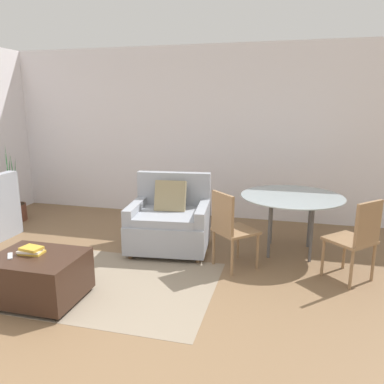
# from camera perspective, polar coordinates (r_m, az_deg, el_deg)

# --- Properties ---
(ground_plane) EXTENTS (20.00, 20.00, 0.00)m
(ground_plane) POSITION_cam_1_polar(r_m,az_deg,el_deg) (3.38, -14.89, -20.39)
(ground_plane) COLOR brown
(wall_back) EXTENTS (12.00, 0.06, 2.75)m
(wall_back) POSITION_cam_1_polar(r_m,az_deg,el_deg) (6.19, 0.63, 8.90)
(wall_back) COLOR white
(wall_back) RESTS_ON ground_plane
(area_rug) EXTENTS (2.37, 1.57, 0.01)m
(area_rug) POSITION_cam_1_polar(r_m,az_deg,el_deg) (4.19, -13.53, -13.25)
(area_rug) COLOR gray
(area_rug) RESTS_ON ground_plane
(armchair) EXTENTS (1.08, 0.97, 0.95)m
(armchair) POSITION_cam_1_polar(r_m,az_deg,el_deg) (4.86, -3.39, -4.57)
(armchair) COLOR #999EA8
(armchair) RESTS_ON ground_plane
(ottoman) EXTENTS (0.82, 0.65, 0.45)m
(ottoman) POSITION_cam_1_polar(r_m,az_deg,el_deg) (3.94, -22.34, -11.76)
(ottoman) COLOR #382319
(ottoman) RESTS_ON ground_plane
(book_stack) EXTENTS (0.24, 0.17, 0.07)m
(book_stack) POSITION_cam_1_polar(r_m,az_deg,el_deg) (3.92, -23.30, -8.18)
(book_stack) COLOR gold
(book_stack) RESTS_ON ottoman
(tv_remote_primary) EXTENTS (0.13, 0.15, 0.01)m
(tv_remote_primary) POSITION_cam_1_polar(r_m,az_deg,el_deg) (3.94, -25.98, -8.75)
(tv_remote_primary) COLOR #B7B7BC
(tv_remote_primary) RESTS_ON ottoman
(potted_plant) EXTENTS (0.37, 0.37, 1.25)m
(potted_plant) POSITION_cam_1_polar(r_m,az_deg,el_deg) (6.70, -25.49, -1.94)
(potted_plant) COLOR brown
(potted_plant) RESTS_ON ground_plane
(dining_table) EXTENTS (1.26, 1.26, 0.74)m
(dining_table) POSITION_cam_1_polar(r_m,az_deg,el_deg) (4.80, 14.95, -1.33)
(dining_table) COLOR #99A8AD
(dining_table) RESTS_ON ground_plane
(dining_chair_near_left) EXTENTS (0.59, 0.59, 0.90)m
(dining_chair_near_left) POSITION_cam_1_polar(r_m,az_deg,el_deg) (4.24, 5.75, -5.07)
(dining_chair_near_left) COLOR #93704C
(dining_chair_near_left) RESTS_ON ground_plane
(dining_chair_near_right) EXTENTS (0.59, 0.59, 0.90)m
(dining_chair_near_right) POSITION_cam_1_polar(r_m,az_deg,el_deg) (4.27, 23.94, -6.05)
(dining_chair_near_right) COLOR #93704C
(dining_chair_near_right) RESTS_ON ground_plane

